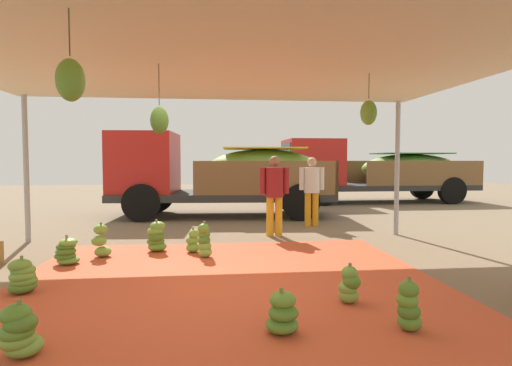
{
  "coord_description": "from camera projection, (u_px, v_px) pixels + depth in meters",
  "views": [
    {
      "loc": [
        -0.21,
        -5.23,
        1.61
      ],
      "look_at": [
        0.58,
        1.89,
        1.22
      ],
      "focal_mm": 29.01,
      "sensor_mm": 36.0,
      "label": 1
    }
  ],
  "objects": [
    {
      "name": "banana_bunch_2",
      "position": [
        193.0,
        241.0,
        7.23
      ],
      "size": [
        0.33,
        0.35,
        0.44
      ],
      "color": "#6B9E38",
      "rests_on": "tarp_orange"
    },
    {
      "name": "banana_bunch_1",
      "position": [
        283.0,
        314.0,
        3.84
      ],
      "size": [
        0.39,
        0.39,
        0.43
      ],
      "color": "#518428",
      "rests_on": "tarp_orange"
    },
    {
      "name": "banana_bunch_5",
      "position": [
        19.0,
        332.0,
        3.35
      ],
      "size": [
        0.42,
        0.44,
        0.48
      ],
      "color": "#6B9E38",
      "rests_on": "tarp_orange"
    },
    {
      "name": "banana_bunch_0",
      "position": [
        349.0,
        286.0,
        4.63
      ],
      "size": [
        0.32,
        0.34,
        0.46
      ],
      "color": "#75A83D",
      "rests_on": "tarp_orange"
    },
    {
      "name": "banana_bunch_3",
      "position": [
        22.0,
        277.0,
        5.01
      ],
      "size": [
        0.44,
        0.44,
        0.45
      ],
      "color": "#477523",
      "rests_on": "tarp_orange"
    },
    {
      "name": "banana_bunch_8",
      "position": [
        156.0,
        237.0,
        7.3
      ],
      "size": [
        0.48,
        0.48,
        0.57
      ],
      "color": "#60932D",
      "rests_on": "tarp_orange"
    },
    {
      "name": "banana_bunch_4",
      "position": [
        101.0,
        242.0,
        6.87
      ],
      "size": [
        0.41,
        0.38,
        0.58
      ],
      "color": "#75A83D",
      "rests_on": "tarp_orange"
    },
    {
      "name": "banana_bunch_9",
      "position": [
        67.0,
        252.0,
        6.4
      ],
      "size": [
        0.48,
        0.44,
        0.46
      ],
      "color": "#60932D",
      "rests_on": "tarp_orange"
    },
    {
      "name": "worker_0",
      "position": [
        274.0,
        189.0,
        8.8
      ],
      "size": [
        0.63,
        0.38,
        1.71
      ],
      "color": "orange",
      "rests_on": "ground"
    },
    {
      "name": "banana_bunch_7",
      "position": [
        204.0,
        241.0,
        6.85
      ],
      "size": [
        0.3,
        0.32,
        0.6
      ],
      "color": "#75A83D",
      "rests_on": "tarp_orange"
    },
    {
      "name": "ground_plane",
      "position": [
        221.0,
        241.0,
        8.28
      ],
      "size": [
        40.0,
        40.0,
        0.0
      ],
      "primitive_type": "plane",
      "color": "#7F6B51"
    },
    {
      "name": "cargo_truck_main",
      "position": [
        217.0,
        173.0,
        11.94
      ],
      "size": [
        6.34,
        2.71,
        2.4
      ],
      "color": "#2D2D2D",
      "rests_on": "ground"
    },
    {
      "name": "banana_bunch_6",
      "position": [
        409.0,
        307.0,
        3.89
      ],
      "size": [
        0.32,
        0.32,
        0.52
      ],
      "color": "#518428",
      "rests_on": "tarp_orange"
    },
    {
      "name": "cargo_truck_far",
      "position": [
        371.0,
        170.0,
        16.0
      ],
      "size": [
        7.22,
        2.49,
        2.4
      ],
      "color": "#2D2D2D",
      "rests_on": "ground"
    },
    {
      "name": "worker_1",
      "position": [
        312.0,
        186.0,
        10.09
      ],
      "size": [
        0.62,
        0.38,
        1.69
      ],
      "color": "orange",
      "rests_on": "ground"
    },
    {
      "name": "tarp_orange",
      "position": [
        228.0,
        286.0,
        5.31
      ],
      "size": [
        5.63,
        5.5,
        0.01
      ],
      "primitive_type": "cube",
      "color": "#D1512D",
      "rests_on": "ground"
    },
    {
      "name": "tent_canopy",
      "position": [
        227.0,
        59.0,
        5.06
      ],
      "size": [
        8.0,
        7.0,
        2.95
      ],
      "color": "#9EA0A5",
      "rests_on": "ground"
    }
  ]
}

